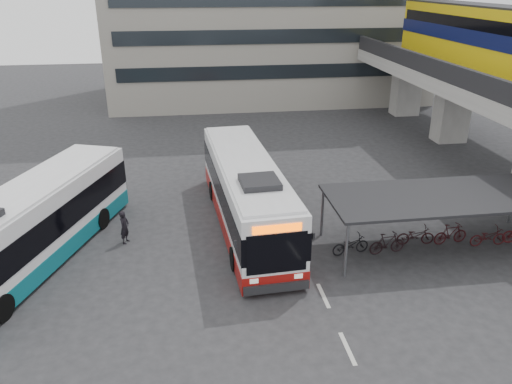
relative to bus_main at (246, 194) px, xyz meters
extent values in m
plane|color=#28282B|center=(-0.33, -6.33, -1.69)|extent=(120.00, 120.00, 0.00)
cube|color=gray|center=(16.67, 11.67, 0.61)|extent=(2.20, 1.60, 4.60)
cube|color=gray|center=(16.67, 19.67, 0.61)|extent=(2.20, 1.60, 4.60)
cube|color=gray|center=(16.67, 5.67, 3.36)|extent=(8.00, 32.00, 0.90)
cube|color=black|center=(12.92, 5.67, 4.36)|extent=(0.35, 32.00, 1.10)
cube|color=gold|center=(16.67, 8.43, 5.91)|extent=(2.90, 20.00, 3.90)
cube|color=#0B103C|center=(16.67, 8.43, 6.11)|extent=(2.98, 20.02, 0.90)
cube|color=black|center=(16.67, 8.43, 6.91)|extent=(2.96, 19.20, 0.70)
cube|color=black|center=(16.67, 8.43, 7.86)|extent=(2.70, 19.60, 0.25)
cylinder|color=#595B60|center=(3.37, -1.53, -0.49)|extent=(0.12, 0.12, 2.40)
cylinder|color=#595B60|center=(3.37, -5.13, -0.49)|extent=(0.12, 0.12, 2.40)
cube|color=black|center=(8.17, -3.33, 0.79)|extent=(10.00, 4.00, 0.12)
imported|color=black|center=(4.17, -3.33, -1.24)|extent=(1.71, 0.60, 0.90)
imported|color=black|center=(5.77, -3.33, -1.19)|extent=(1.66, 0.47, 1.00)
imported|color=black|center=(7.37, -3.33, -1.24)|extent=(1.72, 0.60, 0.90)
imported|color=black|center=(8.97, -3.33, -1.19)|extent=(1.66, 0.47, 1.00)
imported|color=#350C0F|center=(10.57, -3.33, -1.24)|extent=(1.71, 0.60, 0.90)
cube|color=beige|center=(2.17, -9.33, -1.68)|extent=(0.15, 1.60, 0.01)
cube|color=beige|center=(2.17, -6.33, -1.68)|extent=(0.15, 1.60, 0.01)
cube|color=white|center=(0.00, 0.02, 0.18)|extent=(3.32, 12.39, 2.81)
cube|color=maroon|center=(0.00, 0.02, -1.13)|extent=(3.36, 12.44, 0.77)
cube|color=black|center=(0.00, 0.02, 0.30)|extent=(3.38, 12.42, 1.18)
cube|color=#F75100|center=(0.36, -6.10, 1.22)|extent=(1.83, 0.19, 0.31)
cube|color=black|center=(0.18, -3.04, 1.81)|extent=(1.66, 1.72, 0.29)
cylinder|color=black|center=(-0.99, -3.97, -1.18)|extent=(0.37, 1.04, 1.02)
cylinder|color=black|center=(1.02, 3.52, -1.18)|extent=(0.37, 1.04, 1.02)
cube|color=white|center=(-9.28, -2.06, 0.16)|extent=(6.59, 12.28, 2.78)
cube|color=#0C606C|center=(-9.28, -2.06, -1.13)|extent=(6.64, 12.33, 0.76)
cube|color=black|center=(-9.28, -2.06, 0.28)|extent=(6.65, 12.32, 1.16)
cylinder|color=black|center=(-6.97, 0.72, -1.18)|extent=(0.63, 1.05, 1.01)
imported|color=black|center=(-5.71, -0.94, -0.90)|extent=(0.56, 0.67, 1.57)
camera|label=1|loc=(-2.67, -21.78, 9.50)|focal=35.00mm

